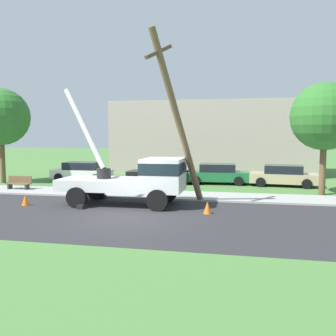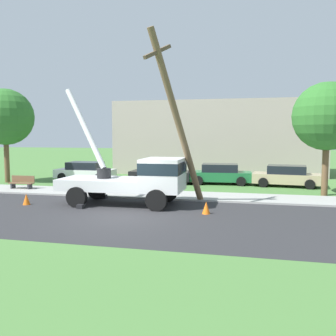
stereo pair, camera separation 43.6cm
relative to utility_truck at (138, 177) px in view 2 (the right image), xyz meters
The scene contains 15 objects.
ground_plane 9.49m from the utility_truck, 88.49° to the left, with size 120.00×120.00×0.00m, color #477538.
road_asphalt 2.98m from the utility_truck, 84.62° to the right, with size 80.00×8.39×0.01m, color #2B2B2D.
sidewalk_strip 3.28m from the utility_truck, 85.27° to the left, with size 80.00×2.81×0.10m, color #9E9E99.
utility_truck is the anchor object (origin of this frame).
leaning_utility_pole 3.44m from the utility_truck, ahead, with size 2.25×3.97×8.28m.
traffic_cone_ahead 3.98m from the utility_truck, 20.10° to the right, with size 0.36×0.36×0.56m, color orange.
traffic_cone_behind 5.71m from the utility_truck, 167.48° to the right, with size 0.36×0.36×0.56m, color orange.
parked_sedan_white 10.80m from the utility_truck, 129.49° to the left, with size 4.41×2.04×1.42m.
parked_sedan_black 8.37m from the utility_truck, 96.26° to the left, with size 4.42×2.04×1.42m.
parked_sedan_green 9.41m from the utility_truck, 69.62° to the left, with size 4.51×2.21×1.42m.
parked_sedan_tan 11.55m from the utility_truck, 47.68° to the left, with size 4.56×2.30×1.42m.
park_bench 9.22m from the utility_truck, 160.61° to the left, with size 1.60×0.45×0.90m.
roadside_tree_near 11.32m from the utility_truck, 28.33° to the left, with size 3.87×3.87×6.46m.
roadside_tree_far 13.89m from the utility_truck, 152.84° to the left, with size 4.06×4.06×6.79m.
lowrise_building_backdrop 16.62m from the utility_truck, 81.74° to the left, with size 18.00×6.00×6.40m, color #A5998C.
Camera 2 is at (5.36, -14.81, 3.54)m, focal length 39.60 mm.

